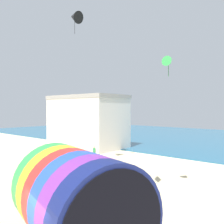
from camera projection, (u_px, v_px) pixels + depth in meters
The scene contains 6 objects.
giant_inflatable_tube at pixel (78, 200), 9.49m from camera, with size 6.13×5.09×3.79m.
kite_black_delta at pixel (75, 17), 21.52m from camera, with size 1.33×1.07×2.11m.
kite_green_delta at pixel (169, 62), 15.00m from camera, with size 0.70×0.79×1.20m.
bystander_near_water at pixel (73, 178), 16.48m from camera, with size 0.37×0.24×1.57m.
bystander_mid_beach at pixel (94, 154), 25.25m from camera, with size 0.38×0.42×1.63m.
promenade_building at pixel (87, 121), 35.22m from camera, with size 10.99×6.28×7.26m.
Camera 1 is at (7.01, -3.74, 5.38)m, focal length 40.00 mm.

